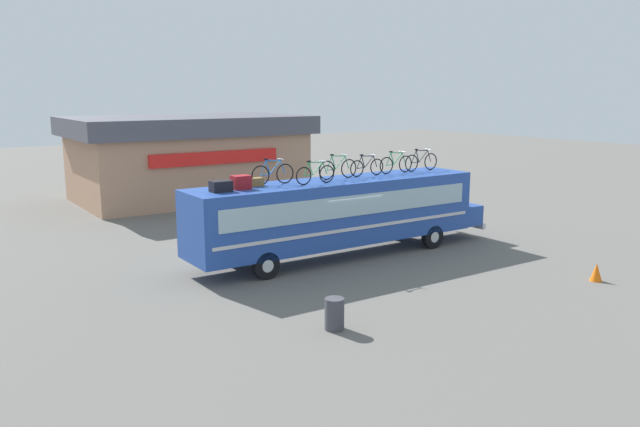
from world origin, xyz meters
TOP-DOWN VIEW (x-y plane):
  - ground_plane at (0.00, 0.00)m, footprint 120.00×120.00m
  - bus at (0.18, -0.00)m, footprint 13.11×2.44m
  - luggage_bag_1 at (-4.87, -0.14)m, footprint 0.69×0.47m
  - luggage_bag_2 at (-4.05, 0.02)m, footprint 0.60×0.49m
  - luggage_bag_3 at (-3.31, 0.35)m, footprint 0.56×0.32m
  - rooftop_bicycle_1 at (-2.60, 0.33)m, footprint 1.74×0.44m
  - rooftop_bicycle_2 at (-1.24, -0.38)m, footprint 1.66×0.44m
  - rooftop_bicycle_3 at (0.24, 0.28)m, footprint 1.77×0.44m
  - rooftop_bicycle_4 at (1.67, 0.30)m, footprint 1.66×0.44m
  - rooftop_bicycle_5 at (3.22, 0.35)m, footprint 1.72×0.44m
  - rooftop_bicycle_6 at (4.61, 0.35)m, footprint 1.80×0.44m
  - roadside_building at (0.68, 16.12)m, footprint 13.43×8.14m
  - trash_bin at (-4.47, -6.17)m, footprint 0.53×0.53m
  - traffic_cone at (5.44, -7.50)m, footprint 0.40×0.40m

SIDE VIEW (x-z plane):
  - ground_plane at x=0.00m, z-range 0.00..0.00m
  - traffic_cone at x=5.44m, z-range 0.00..0.62m
  - trash_bin at x=-4.47m, z-range 0.00..0.87m
  - bus at x=0.18m, z-range 0.27..3.28m
  - roadside_building at x=0.68m, z-range 0.07..4.93m
  - luggage_bag_3 at x=-3.31m, z-range 3.01..3.30m
  - luggage_bag_1 at x=-4.87m, z-range 3.01..3.38m
  - luggage_bag_2 at x=-4.05m, z-range 3.01..3.48m
  - rooftop_bicycle_2 at x=-1.24m, z-range 2.94..3.81m
  - rooftop_bicycle_4 at x=1.67m, z-range 2.93..3.81m
  - rooftop_bicycle_5 at x=3.22m, z-range 2.93..3.85m
  - rooftop_bicycle_6 at x=4.61m, z-range 2.93..3.87m
  - rooftop_bicycle_1 at x=-2.60m, z-range 2.92..3.89m
  - rooftop_bicycle_3 at x=0.24m, z-range 2.92..3.89m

